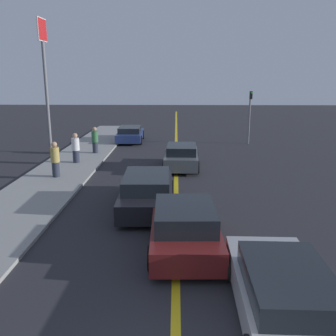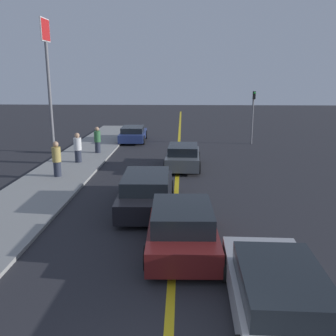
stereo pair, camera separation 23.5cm
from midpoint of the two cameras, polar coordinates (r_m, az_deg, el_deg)
The scene contains 12 objects.
road_center_line at distance 22.46m, azimuth 0.95°, elevation 1.55°, with size 0.20×60.00×0.01m.
sidewalk_left at distance 21.23m, azimuth -14.87°, elevation 0.51°, with size 3.20×31.78×0.12m.
car_near_right_lane at distance 8.10m, azimuth 16.48°, elevation -17.97°, with size 2.00×4.62×1.23m.
car_ahead_center at distance 10.67m, azimuth 1.92°, elevation -9.06°, with size 2.06×4.11×1.34m.
car_far_distant at distance 13.95m, azimuth -3.68°, elevation -3.52°, with size 2.07×4.75×1.32m.
car_parked_left_lot at distance 19.90m, azimuth 1.73°, elevation 1.74°, with size 1.93×3.86×1.27m.
car_oncoming_far at distance 28.18m, azimuth -6.03°, elevation 5.16°, with size 1.98×4.12×1.14m.
pedestrian_mid_group at distance 18.47m, azimuth -17.16°, elevation 1.24°, with size 0.41×0.41×1.69m.
pedestrian_far_standing at distance 21.26m, azimuth -14.20°, elevation 2.96°, with size 0.42×0.42×1.64m.
pedestrian_by_sign at distance 23.69m, azimuth -11.35°, elevation 4.18°, with size 0.40×0.40×1.62m.
traffic_light at distance 27.52m, azimuth 12.12°, elevation 8.41°, with size 0.18×0.40×3.75m.
roadside_sign at distance 24.81m, azimuth -18.63°, elevation 15.32°, with size 0.20×1.45×8.15m.
Camera 1 is at (-0.01, -3.95, 4.80)m, focal length 40.00 mm.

